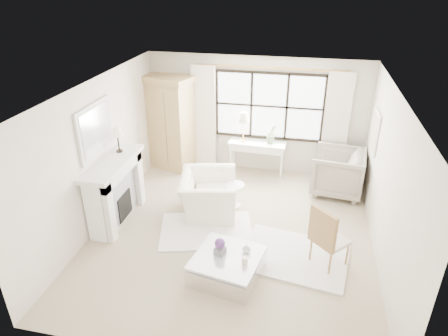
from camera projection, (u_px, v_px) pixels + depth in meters
The scene contains 32 objects.
floor at pixel (232, 233), 7.38m from camera, with size 5.50×5.50×0.00m, color tan.
ceiling at pixel (234, 90), 6.16m from camera, with size 5.50×5.50×0.00m, color white.
wall_back at pixel (256, 115), 9.17m from camera, with size 5.00×5.00×0.00m, color beige.
wall_front at pixel (185, 278), 4.37m from camera, with size 5.00×5.00×0.00m, color beige.
wall_left at pixel (98, 155), 7.24m from camera, with size 5.50×5.50×0.00m, color silver.
wall_right at pixel (388, 183), 6.30m from camera, with size 5.50×5.50×0.00m, color beige.
window_pane at pixel (269, 106), 8.98m from camera, with size 2.40×0.02×1.50m, color white.
window_frame at pixel (269, 106), 8.98m from camera, with size 2.50×0.04×1.50m, color black, non-canonical shape.
curtain_rod at pixel (271, 68), 8.54m from camera, with size 0.04×0.04×3.30m, color #AD803C.
curtain_left at pixel (204, 118), 9.36m from camera, with size 0.55×0.10×2.47m, color white.
curtain_right at pixel (336, 128), 8.80m from camera, with size 0.55×0.10×2.47m, color silver.
fireplace at pixel (114, 190), 7.51m from camera, with size 0.58×1.66×1.26m.
mirror_frame at pixel (95, 130), 7.01m from camera, with size 0.05×1.15×0.95m, color silver.
mirror_glass at pixel (97, 130), 7.00m from camera, with size 0.02×1.00×0.80m, color silver.
art_frame at pixel (375, 132), 7.70m from camera, with size 0.04×0.62×0.82m, color white.
art_canvas at pixel (374, 132), 7.71m from camera, with size 0.01×0.52×0.72m, color #B7A28E.
mantel_lamp at pixel (117, 132), 7.41m from camera, with size 0.22×0.22×0.51m.
armoire at pixel (170, 122), 9.37m from camera, with size 1.28×1.01×2.24m.
console_table at pixel (257, 158), 9.35m from camera, with size 1.32×0.52×0.80m.
console_lamp at pixel (244, 118), 8.99m from camera, with size 0.28×0.28×0.69m.
orchid_plant at pixel (272, 134), 9.02m from camera, with size 0.25×0.20×0.46m, color #5A7850.
side_table at pixel (235, 192), 8.06m from camera, with size 0.40×0.40×0.51m.
rug_left at pixel (206, 230), 7.43m from camera, with size 1.69×1.19×0.03m, color white.
rug_right at pixel (294, 256), 6.77m from camera, with size 1.76×1.32×0.03m, color white.
club_armchair at pixel (208, 194), 7.86m from camera, with size 1.21×1.06×0.79m, color white.
wingback_chair at pixel (337, 172), 8.52m from camera, with size 1.03×1.06×0.96m, color gray.
french_chair at pixel (328, 249), 6.47m from camera, with size 0.68×0.68×1.08m.
coffee_table at pixel (227, 266), 6.28m from camera, with size 1.16×1.16×0.38m.
planter_box at pixel (220, 251), 6.23m from camera, with size 0.16×0.16×0.12m, color slate.
planter_flowers at pixel (220, 243), 6.16m from camera, with size 0.16×0.16×0.16m, color #5B2F77.
pillar_candle at pixel (245, 260), 6.02m from camera, with size 0.09×0.09×0.12m, color silver.
coffee_vase at pixel (246, 248), 6.26m from camera, with size 0.14×0.14×0.14m, color silver.
Camera 1 is at (1.12, -5.94, 4.39)m, focal length 32.00 mm.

